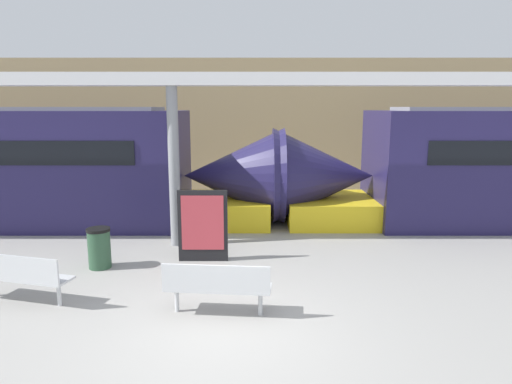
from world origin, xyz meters
TOP-DOWN VIEW (x-y plane):
  - ground_plane at (0.00, 0.00)m, footprint 60.00×60.00m
  - station_wall at (0.00, 11.59)m, footprint 56.00×0.20m
  - train_right at (-6.59, 6.49)m, footprint 15.53×2.93m
  - bench_near at (-0.12, 0.57)m, footprint 1.69×0.58m
  - bench_far at (-3.45, 1.04)m, footprint 1.87×0.88m
  - trash_bin at (-2.67, 2.73)m, footprint 0.47×0.47m
  - poster_board at (-0.63, 3.14)m, footprint 1.03×0.07m
  - support_column_near at (-1.39, 4.29)m, footprint 0.25×0.25m
  - canopy_beam at (-1.39, 4.29)m, footprint 28.00×0.60m

SIDE VIEW (x-z plane):
  - ground_plane at x=0.00m, z-range 0.00..0.00m
  - trash_bin at x=-2.67m, z-range 0.00..0.82m
  - bench_near at x=-0.12m, z-range 0.08..0.94m
  - bench_far at x=-3.45m, z-range 0.08..0.94m
  - poster_board at x=-0.63m, z-range 0.01..1.53m
  - train_right at x=-6.59m, z-range -0.10..3.10m
  - support_column_near at x=-1.39m, z-range 0.00..3.66m
  - station_wall at x=0.00m, z-range 0.00..5.00m
  - canopy_beam at x=-1.39m, z-range 3.66..3.94m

